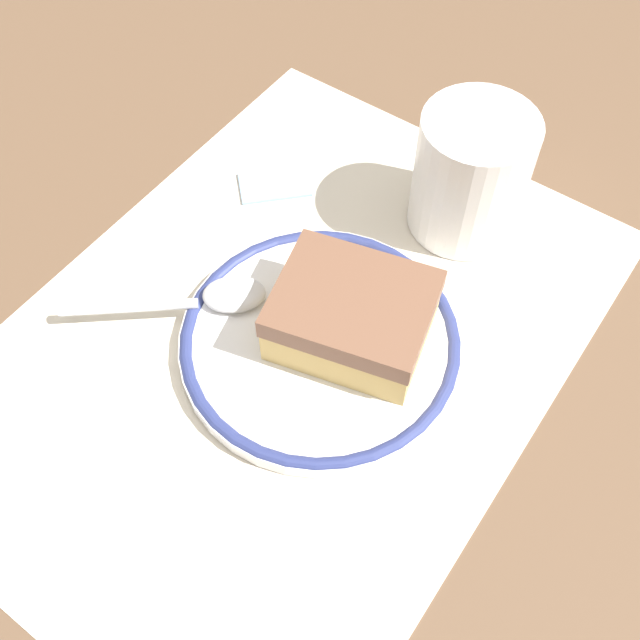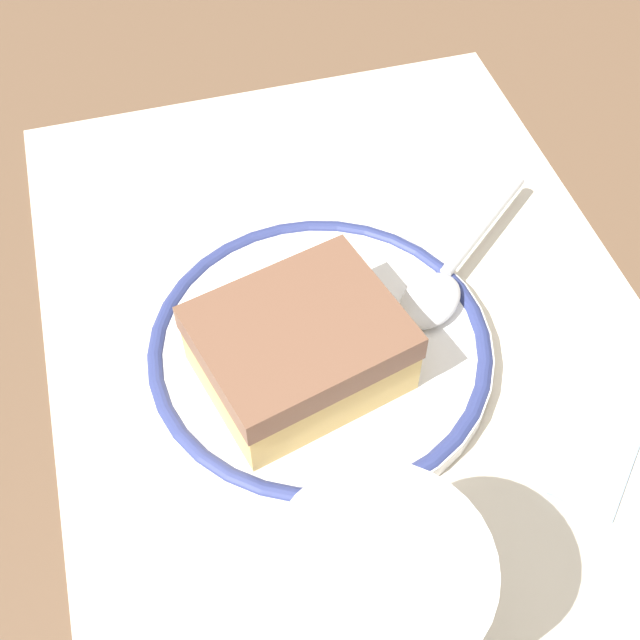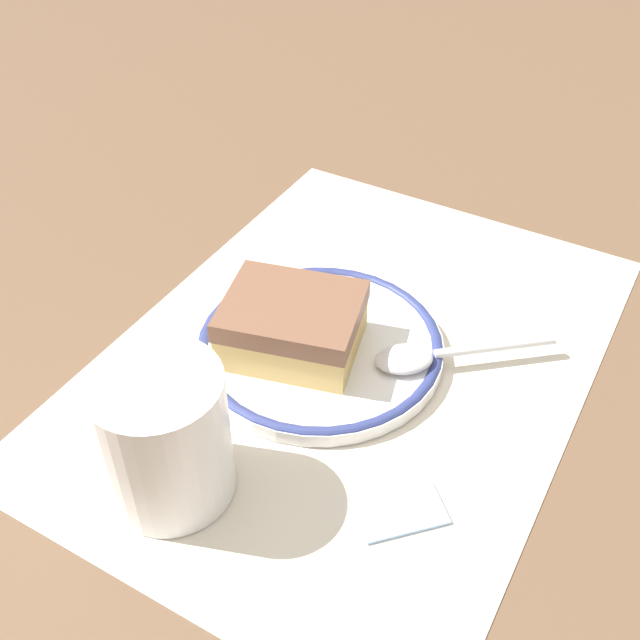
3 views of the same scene
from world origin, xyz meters
name	(u,v)px [view 3 (image 3 of 3)]	position (x,y,z in m)	size (l,w,h in m)	color
ground_plane	(350,357)	(0.00, 0.00, 0.00)	(2.40, 2.40, 0.00)	brown
placemat	(350,357)	(0.00, 0.00, 0.00)	(0.42, 0.31, 0.00)	beige
plate	(320,346)	(-0.01, 0.02, 0.01)	(0.17, 0.17, 0.01)	white
cake_slice	(292,325)	(-0.02, 0.03, 0.03)	(0.09, 0.11, 0.04)	#DBB76B
spoon	(428,353)	(0.01, -0.05, 0.02)	(0.09, 0.11, 0.01)	silver
cup	(165,442)	(-0.15, 0.04, 0.04)	(0.07, 0.07, 0.09)	white
napkin	(484,283)	(0.12, -0.05, 0.00)	(0.12, 0.11, 0.00)	white
sugar_packet	(401,509)	(-0.10, -0.09, 0.00)	(0.05, 0.03, 0.01)	#8CB2E0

